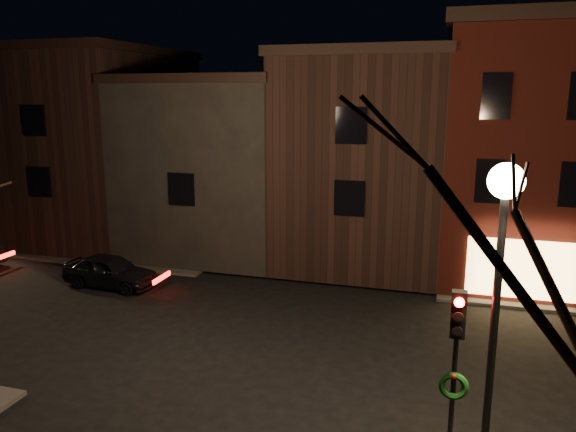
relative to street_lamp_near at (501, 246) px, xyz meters
name	(u,v)px	position (x,y,z in m)	size (l,w,h in m)	color
ground	(269,340)	(-6.20, 6.00, -5.18)	(120.00, 120.00, 0.00)	black
sidewalk_far_left	(102,197)	(-26.20, 26.00, -5.12)	(30.00, 30.00, 0.12)	#2D2B28
corner_building	(522,150)	(1.80, 15.47, 0.22)	(6.50, 8.50, 10.50)	#40100B
row_building_a	(370,156)	(-4.70, 16.50, -0.34)	(7.30, 10.30, 9.40)	black
row_building_b	(227,161)	(-11.95, 16.50, -0.85)	(7.80, 10.30, 8.40)	black
row_building_c	(103,143)	(-19.20, 16.50, -0.09)	(7.30, 10.30, 9.90)	black
street_lamp_near	(501,246)	(0.00, 0.00, 0.00)	(0.60, 0.60, 6.48)	black
traffic_signal	(455,358)	(-0.60, 0.49, -2.37)	(0.58, 0.38, 4.05)	black
parked_car_a	(110,271)	(-13.99, 8.95, -4.51)	(1.57, 3.91, 1.33)	black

